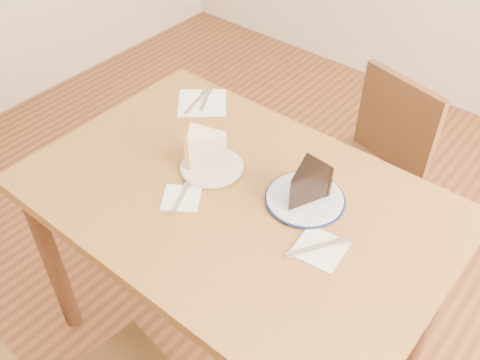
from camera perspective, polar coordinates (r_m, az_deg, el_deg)
name	(u,v)px	position (r m, az deg, el deg)	size (l,w,h in m)	color
ground	(237,338)	(2.10, -0.34, -16.51)	(4.00, 4.00, 0.00)	#442212
table	(236,219)	(1.58, -0.43, -4.20)	(1.20, 0.80, 0.75)	#563617
chair_far	(365,173)	(2.08, 13.20, 0.77)	(0.49, 0.49, 0.82)	#351D10
plate_cream	(212,167)	(1.59, -3.02, 1.39)	(0.18, 0.18, 0.01)	silver
plate_navy	(305,199)	(1.50, 6.94, -2.03)	(0.21, 0.21, 0.01)	silver
carrot_cake	(208,148)	(1.57, -3.39, 3.40)	(0.08, 0.11, 0.10)	beige
chocolate_cake	(303,187)	(1.46, 6.78, -0.73)	(0.08, 0.12, 0.10)	black
napkin_cream	(181,198)	(1.51, -6.27, -1.92)	(0.10, 0.10, 0.00)	white
napkin_navy	(320,249)	(1.39, 8.51, -7.24)	(0.12, 0.12, 0.00)	white
napkin_spare	(202,103)	(1.87, -4.06, 8.21)	(0.17, 0.17, 0.00)	white
fork_cream	(181,197)	(1.51, -6.28, -1.79)	(0.01, 0.14, 0.00)	silver
knife_navy	(317,248)	(1.38, 8.16, -7.15)	(0.02, 0.17, 0.00)	silver
fork_spare	(206,100)	(1.88, -3.68, 8.56)	(0.01, 0.14, 0.00)	silver
knife_spare	(196,102)	(1.87, -4.68, 8.30)	(0.01, 0.16, 0.00)	silver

